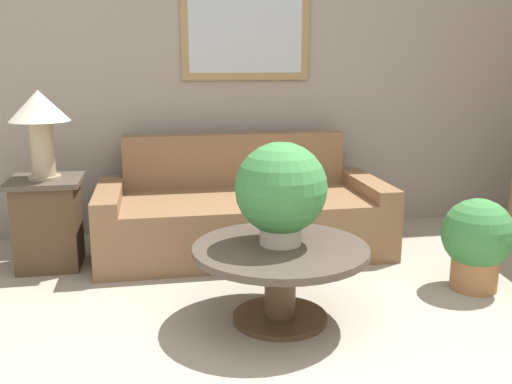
{
  "coord_description": "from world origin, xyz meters",
  "views": [
    {
      "loc": [
        -0.92,
        -1.84,
        1.42
      ],
      "look_at": [
        -0.27,
        1.77,
        0.58
      ],
      "focal_mm": 40.0,
      "sensor_mm": 36.0,
      "label": 1
    }
  ],
  "objects_px": {
    "coffee_table": "(280,267)",
    "side_table": "(49,222)",
    "table_lamp": "(40,117)",
    "potted_plant_floor": "(477,240)",
    "couch_main": "(242,215)",
    "potted_plant_on_table": "(281,191)"
  },
  "relations": [
    {
      "from": "couch_main",
      "to": "potted_plant_floor",
      "type": "distance_m",
      "value": 1.69
    },
    {
      "from": "coffee_table",
      "to": "side_table",
      "type": "xyz_separation_m",
      "value": [
        -1.41,
        1.14,
        0.01
      ]
    },
    {
      "from": "couch_main",
      "to": "table_lamp",
      "type": "distance_m",
      "value": 1.6
    },
    {
      "from": "side_table",
      "to": "potted_plant_floor",
      "type": "bearing_deg",
      "value": -18.68
    },
    {
      "from": "coffee_table",
      "to": "potted_plant_floor",
      "type": "relative_size",
      "value": 1.64
    },
    {
      "from": "couch_main",
      "to": "coffee_table",
      "type": "distance_m",
      "value": 1.27
    },
    {
      "from": "couch_main",
      "to": "side_table",
      "type": "relative_size",
      "value": 3.39
    },
    {
      "from": "coffee_table",
      "to": "potted_plant_floor",
      "type": "bearing_deg",
      "value": 9.51
    },
    {
      "from": "coffee_table",
      "to": "side_table",
      "type": "bearing_deg",
      "value": 140.97
    },
    {
      "from": "table_lamp",
      "to": "potted_plant_floor",
      "type": "xyz_separation_m",
      "value": [
        2.72,
        -0.92,
        -0.73
      ]
    },
    {
      "from": "side_table",
      "to": "potted_plant_on_table",
      "type": "height_order",
      "value": "potted_plant_on_table"
    },
    {
      "from": "side_table",
      "to": "potted_plant_floor",
      "type": "height_order",
      "value": "side_table"
    },
    {
      "from": "coffee_table",
      "to": "couch_main",
      "type": "bearing_deg",
      "value": 90.68
    },
    {
      "from": "potted_plant_floor",
      "to": "table_lamp",
      "type": "bearing_deg",
      "value": 161.32
    },
    {
      "from": "coffee_table",
      "to": "potted_plant_on_table",
      "type": "height_order",
      "value": "potted_plant_on_table"
    },
    {
      "from": "couch_main",
      "to": "potted_plant_floor",
      "type": "relative_size",
      "value": 3.64
    },
    {
      "from": "couch_main",
      "to": "potted_plant_on_table",
      "type": "xyz_separation_m",
      "value": [
        0.02,
        -1.23,
        0.47
      ]
    },
    {
      "from": "potted_plant_on_table",
      "to": "potted_plant_floor",
      "type": "distance_m",
      "value": 1.38
    },
    {
      "from": "coffee_table",
      "to": "table_lamp",
      "type": "xyz_separation_m",
      "value": [
        -1.41,
        1.14,
        0.74
      ]
    },
    {
      "from": "side_table",
      "to": "table_lamp",
      "type": "relative_size",
      "value": 1.05
    },
    {
      "from": "couch_main",
      "to": "table_lamp",
      "type": "height_order",
      "value": "table_lamp"
    },
    {
      "from": "side_table",
      "to": "potted_plant_on_table",
      "type": "distance_m",
      "value": 1.84
    }
  ]
}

